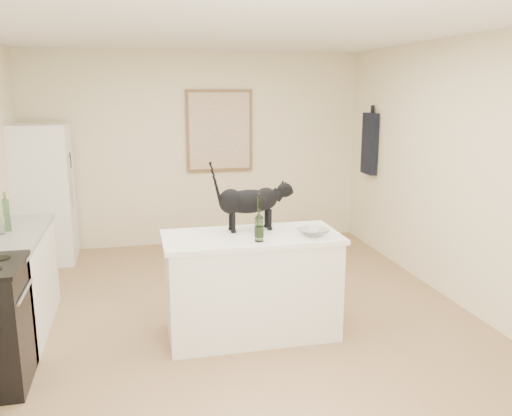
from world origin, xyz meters
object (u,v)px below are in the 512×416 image
Objects in this scene: fridge at (43,194)px; black_cat at (249,205)px; glass_bowl at (313,232)px; wine_bottle at (259,221)px.

fridge reaches higher than black_cat.
fridge is 3.17m from black_cat.
glass_bowl is at bearing -35.90° from black_cat.
black_cat is 0.36m from wine_bottle.
fridge is 6.72× the size of glass_bowl.
wine_bottle is at bearing -92.78° from black_cat.
black_cat reaches higher than wine_bottle.
black_cat is at bearing 90.77° from wine_bottle.
black_cat is 0.60m from glass_bowl.
wine_bottle is at bearing -173.46° from glass_bowl.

